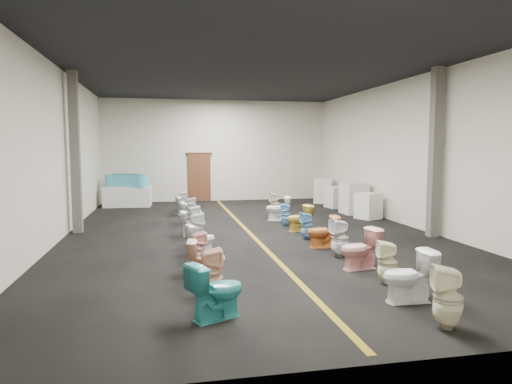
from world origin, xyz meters
TOP-DOWN VIEW (x-y plane):
  - floor at (0.00, 0.00)m, footprint 16.00×16.00m
  - ceiling at (0.00, 0.00)m, footprint 16.00×16.00m
  - wall_back at (0.00, 8.00)m, footprint 10.00×0.00m
  - wall_front at (0.00, -8.00)m, footprint 10.00×0.00m
  - wall_left at (-5.00, 0.00)m, footprint 0.00×16.00m
  - wall_right at (5.00, 0.00)m, footprint 0.00×16.00m
  - aisle_stripe at (0.00, 0.00)m, footprint 0.12×15.60m
  - back_door at (-0.80, 7.94)m, footprint 1.00×0.10m
  - door_frame at (-0.80, 7.95)m, footprint 1.15×0.08m
  - column_left at (-4.75, 1.00)m, footprint 0.25×0.25m
  - column_right at (4.75, -1.50)m, footprint 0.25×0.25m
  - display_table at (-3.82, 6.63)m, footprint 1.90×1.05m
  - bathtub at (-3.82, 6.63)m, footprint 1.78×1.09m
  - appliance_crate_a at (4.40, 1.72)m, footprint 0.89×0.89m
  - appliance_crate_b at (4.40, 2.90)m, footprint 0.89×0.89m
  - appliance_crate_c at (4.40, 4.63)m, footprint 0.86×0.86m
  - appliance_crate_d at (4.40, 6.21)m, footprint 0.98×0.98m
  - toilet_left_0 at (-1.63, -6.29)m, footprint 0.92×0.75m
  - toilet_left_1 at (-1.63, -5.34)m, footprint 0.39×0.39m
  - toilet_left_2 at (-1.58, -4.26)m, footprint 0.75×0.50m
  - toilet_left_3 at (-1.69, -3.37)m, footprint 0.39×0.39m
  - toilet_left_4 at (-1.53, -2.23)m, footprint 0.72×0.52m
  - toilet_left_5 at (-1.58, -1.29)m, footprint 0.40×0.39m
  - toilet_left_6 at (-1.58, -0.17)m, footprint 0.68×0.39m
  - toilet_left_7 at (-1.52, 0.74)m, footprint 0.41×0.41m
  - toilet_left_8 at (-1.52, 1.83)m, footprint 0.72×0.45m
  - toilet_left_9 at (-1.48, 2.87)m, footprint 0.34×0.33m
  - toilet_left_10 at (-1.61, 3.81)m, footprint 0.71×0.49m
  - toilet_left_11 at (-1.68, 4.86)m, footprint 0.37×0.36m
  - toilet_right_0 at (1.32, -7.26)m, footprint 0.50×0.49m
  - toilet_right_1 at (1.37, -6.19)m, footprint 0.82×0.49m
  - toilet_right_2 at (1.50, -5.25)m, footprint 0.42×0.42m
  - toilet_right_3 at (1.44, -4.24)m, footprint 0.86×0.57m
  - toilet_right_4 at (1.42, -3.22)m, footprint 0.42×0.41m
  - toilet_right_5 at (1.39, -2.23)m, footprint 0.78×0.47m
  - toilet_right_6 at (1.32, -1.20)m, footprint 0.36×0.36m
  - toilet_right_7 at (1.45, -0.06)m, footprint 0.80×0.55m
  - toilet_right_8 at (1.30, 0.85)m, footprint 0.41×0.41m
  - toilet_right_9 at (1.32, 1.91)m, footprint 0.89×0.65m
  - toilet_right_10 at (1.47, 2.98)m, footprint 0.41×0.40m

SIDE VIEW (x-z plane):
  - floor at x=0.00m, z-range 0.00..0.00m
  - aisle_stripe at x=0.00m, z-range 0.00..0.01m
  - toilet_left_10 at x=-1.61m, z-range 0.00..0.66m
  - toilet_left_4 at x=-1.53m, z-range 0.00..0.67m
  - toilet_left_6 at x=-1.58m, z-range 0.00..0.69m
  - toilet_right_8 at x=1.30m, z-range 0.00..0.70m
  - toilet_left_3 at x=-1.69m, z-range 0.00..0.70m
  - toilet_left_8 at x=-1.52m, z-range 0.00..0.70m
  - toilet_right_6 at x=1.32m, z-range 0.00..0.71m
  - toilet_left_7 at x=-1.52m, z-range 0.00..0.71m
  - toilet_left_2 at x=-1.58m, z-range 0.00..0.71m
  - toilet_left_9 at x=-1.48m, z-range 0.00..0.72m
  - toilet_left_11 at x=-1.68m, z-range 0.00..0.74m
  - toilet_right_7 at x=1.45m, z-range 0.00..0.75m
  - toilet_right_5 at x=1.39m, z-range 0.00..0.77m
  - toilet_right_2 at x=1.50m, z-range 0.00..0.77m
  - toilet_left_1 at x=-1.63m, z-range 0.00..0.79m
  - toilet_left_5 at x=-1.58m, z-range 0.00..0.80m
  - toilet_right_9 at x=1.32m, z-range 0.00..0.81m
  - toilet_right_3 at x=1.44m, z-range 0.00..0.81m
  - toilet_left_0 at x=-1.63m, z-range 0.00..0.82m
  - toilet_right_10 at x=1.47m, z-range 0.00..0.82m
  - display_table at x=-3.82m, z-range 0.00..0.82m
  - toilet_right_1 at x=1.37m, z-range 0.00..0.82m
  - appliance_crate_c at x=4.40m, z-range 0.00..0.84m
  - toilet_right_4 at x=1.42m, z-range 0.00..0.85m
  - toilet_right_0 at x=1.32m, z-range 0.00..0.86m
  - appliance_crate_a at x=4.40m, z-range 0.00..0.87m
  - appliance_crate_d at x=4.40m, z-range 0.00..1.06m
  - appliance_crate_b at x=4.40m, z-range 0.00..1.13m
  - back_door at x=-0.80m, z-range 0.00..2.10m
  - bathtub at x=-3.82m, z-range 0.79..1.34m
  - door_frame at x=-0.80m, z-range 2.07..2.17m
  - wall_back at x=0.00m, z-range -2.75..7.25m
  - wall_front at x=0.00m, z-range -2.75..7.25m
  - wall_left at x=-5.00m, z-range -5.75..10.25m
  - wall_right at x=5.00m, z-range -5.75..10.25m
  - column_left at x=-4.75m, z-range 0.00..4.50m
  - column_right at x=4.75m, z-range 0.00..4.50m
  - ceiling at x=0.00m, z-range 4.50..4.50m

